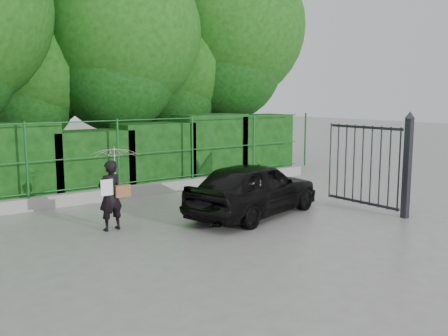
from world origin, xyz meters
TOP-DOWN VIEW (x-y plane):
  - ground at (0.00, 0.00)m, footprint 80.00×80.00m
  - kerb at (0.00, 4.50)m, footprint 14.00×0.25m
  - fence at (0.22, 4.50)m, footprint 14.13×0.06m
  - hedge at (0.04, 5.50)m, footprint 14.20×1.20m
  - trees at (1.14, 7.74)m, footprint 17.10×6.15m
  - gate at (4.60, -0.72)m, footprint 0.22×2.33m
  - woman at (-0.94, 1.79)m, footprint 0.95×0.97m
  - car at (2.05, 0.98)m, footprint 3.91×2.34m

SIDE VIEW (x-z plane):
  - ground at x=0.00m, z-range 0.00..0.00m
  - kerb at x=0.00m, z-range 0.00..0.30m
  - car at x=2.05m, z-range 0.00..1.25m
  - hedge at x=0.04m, z-range -0.06..2.03m
  - woman at x=-0.94m, z-range 0.27..1.95m
  - gate at x=4.60m, z-range 0.01..2.37m
  - fence at x=0.22m, z-range 0.30..2.10m
  - trees at x=1.14m, z-range 0.58..8.66m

